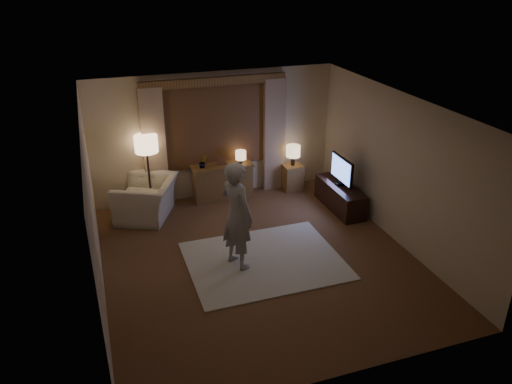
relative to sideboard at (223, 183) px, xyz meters
name	(u,v)px	position (x,y,z in m)	size (l,w,h in m)	color
room	(249,175)	(-0.06, -2.00, 0.98)	(5.04, 5.54, 2.64)	brown
rug	(264,260)	(0.00, -2.58, -0.34)	(2.50, 2.00, 0.02)	beige
sideboard	(223,183)	(0.00, 0.00, 0.00)	(1.20, 0.40, 0.70)	brown
picture_frame	(222,162)	(0.00, 0.00, 0.45)	(0.16, 0.02, 0.20)	brown
plant	(203,162)	(-0.40, 0.00, 0.50)	(0.17, 0.13, 0.30)	#999999
table_lamp_sideboard	(241,156)	(0.40, 0.00, 0.55)	(0.22, 0.22, 0.30)	black
floor_lamp	(146,148)	(-1.48, -0.01, 0.94)	(0.45, 0.45, 1.53)	black
armchair	(147,199)	(-1.61, -0.34, 0.03)	(1.17, 1.02, 0.76)	beige
side_table	(292,177)	(1.54, -0.05, -0.07)	(0.40, 0.40, 0.56)	brown
table_lamp_side	(293,152)	(1.54, -0.05, 0.52)	(0.30, 0.30, 0.44)	black
tv_stand	(340,197)	(2.09, -1.21, -0.10)	(0.45, 1.40, 0.50)	black
tv	(342,170)	(2.08, -1.21, 0.47)	(0.20, 0.81, 0.59)	black
person	(237,215)	(-0.45, -2.54, 0.57)	(0.65, 0.43, 1.79)	#A49F97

